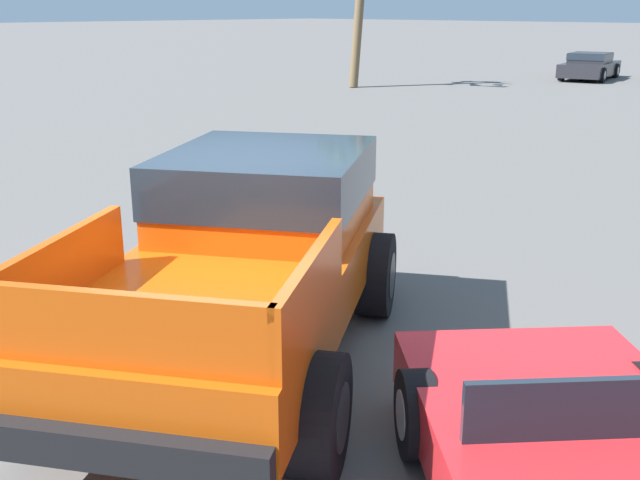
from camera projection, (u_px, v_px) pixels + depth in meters
name	position (u px, v px, depth m)	size (l,w,h in m)	color
ground_plane	(240.00, 343.00, 7.22)	(320.00, 320.00, 0.00)	#5B5956
orange_pickup_truck	(251.00, 246.00, 6.79)	(4.23, 5.16, 1.80)	#CC4C0C
parked_car_dark	(590.00, 66.00, 33.63)	(2.70, 4.70, 1.18)	#232328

